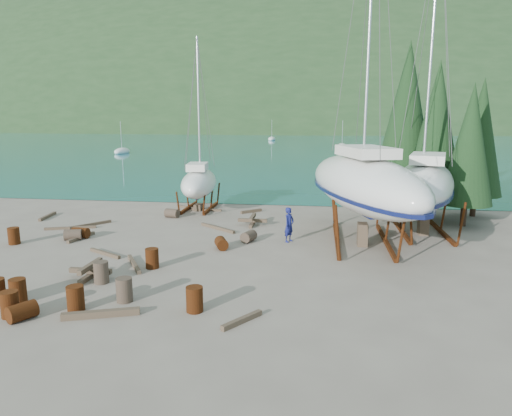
# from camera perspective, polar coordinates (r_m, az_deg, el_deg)

# --- Properties ---
(ground) EXTENTS (600.00, 600.00, 0.00)m
(ground) POSITION_cam_1_polar(r_m,az_deg,el_deg) (20.28, -7.54, -7.55)
(ground) COLOR #6B5F54
(ground) RESTS_ON ground
(bay_water) EXTENTS (700.00, 700.00, 0.00)m
(bay_water) POSITION_cam_1_polar(r_m,az_deg,el_deg) (333.59, 7.04, 10.14)
(bay_water) COLOR #175874
(bay_water) RESTS_ON ground
(far_hill) EXTENTS (800.00, 360.00, 110.00)m
(far_hill) POSITION_cam_1_polar(r_m,az_deg,el_deg) (338.58, 7.06, 10.15)
(far_hill) COLOR #1D351A
(far_hill) RESTS_ON ground
(far_house_left) EXTENTS (6.60, 5.60, 5.60)m
(far_house_left) POSITION_cam_1_polar(r_m,az_deg,el_deg) (218.47, -9.69, 10.24)
(far_house_left) COLOR beige
(far_house_left) RESTS_ON ground
(far_house_center) EXTENTS (6.60, 5.60, 5.60)m
(far_house_center) POSITION_cam_1_polar(r_m,az_deg,el_deg) (210.03, 0.95, 10.36)
(far_house_center) COLOR beige
(far_house_center) RESTS_ON ground
(far_house_right) EXTENTS (6.60, 5.60, 5.60)m
(far_house_right) POSITION_cam_1_polar(r_m,az_deg,el_deg) (209.98, 14.84, 9.99)
(far_house_right) COLOR beige
(far_house_right) RESTS_ON ground
(cypress_near_right) EXTENTS (3.60, 3.60, 10.00)m
(cypress_near_right) POSITION_cam_1_polar(r_m,az_deg,el_deg) (31.35, 21.57, 9.21)
(cypress_near_right) COLOR black
(cypress_near_right) RESTS_ON ground
(cypress_mid_right) EXTENTS (3.06, 3.06, 8.50)m
(cypress_mid_right) POSITION_cam_1_polar(r_m,az_deg,el_deg) (29.85, 25.16, 7.18)
(cypress_mid_right) COLOR black
(cypress_mid_right) RESTS_ON ground
(cypress_back_left) EXTENTS (4.14, 4.14, 11.50)m
(cypress_back_left) POSITION_cam_1_polar(r_m,az_deg,el_deg) (33.00, 18.29, 11.01)
(cypress_back_left) COLOR black
(cypress_back_left) RESTS_ON ground
(cypress_far_right) EXTENTS (3.24, 3.24, 9.00)m
(cypress_far_right) POSITION_cam_1_polar(r_m,az_deg,el_deg) (33.15, 26.18, 7.91)
(cypress_far_right) COLOR black
(cypress_far_right) RESTS_ON ground
(moored_boat_left) EXTENTS (2.00, 5.00, 6.05)m
(moored_boat_left) POSITION_cam_1_polar(r_m,az_deg,el_deg) (86.23, -16.41, 6.80)
(moored_boat_left) COLOR silver
(moored_boat_left) RESTS_ON ground
(moored_boat_mid) EXTENTS (2.00, 5.00, 6.05)m
(moored_boat_mid) POSITION_cam_1_polar(r_m,az_deg,el_deg) (98.79, 10.69, 7.58)
(moored_boat_mid) COLOR silver
(moored_boat_mid) RESTS_ON ground
(moored_boat_far) EXTENTS (2.00, 5.00, 6.05)m
(moored_boat_far) POSITION_cam_1_polar(r_m,az_deg,el_deg) (129.30, 1.98, 8.61)
(moored_boat_far) COLOR silver
(moored_boat_far) RESTS_ON ground
(large_sailboat_near) EXTENTS (7.11, 13.01, 19.66)m
(large_sailboat_near) POSITION_cam_1_polar(r_m,az_deg,el_deg) (24.24, 13.30, 3.05)
(large_sailboat_near) COLOR silver
(large_sailboat_near) RESTS_ON ground
(large_sailboat_far) EXTENTS (5.85, 11.30, 17.17)m
(large_sailboat_far) POSITION_cam_1_polar(r_m,az_deg,el_deg) (27.47, 20.26, 2.84)
(large_sailboat_far) COLOR silver
(large_sailboat_far) RESTS_ON ground
(small_sailboat_shore) EXTENTS (3.26, 7.65, 11.85)m
(small_sailboat_shore) POSITION_cam_1_polar(r_m,az_deg,el_deg) (32.64, -7.14, 3.19)
(small_sailboat_shore) COLOR silver
(small_sailboat_shore) RESTS_ON ground
(worker) EXTENTS (0.72, 0.81, 1.85)m
(worker) POSITION_cam_1_polar(r_m,az_deg,el_deg) (24.17, 4.17, -2.09)
(worker) COLOR navy
(worker) RESTS_ON ground
(drum_0) EXTENTS (0.58, 0.58, 0.88)m
(drum_0) POSITION_cam_1_polar(r_m,az_deg,el_deg) (18.57, -27.62, -9.15)
(drum_0) COLOR #512A0E
(drum_0) RESTS_ON ground
(drum_2) EXTENTS (0.92, 0.64, 0.58)m
(drum_2) POSITION_cam_1_polar(r_m,az_deg,el_deg) (26.77, -21.09, -2.91)
(drum_2) COLOR #512A0E
(drum_2) RESTS_ON ground
(drum_3) EXTENTS (0.58, 0.58, 0.88)m
(drum_3) POSITION_cam_1_polar(r_m,az_deg,el_deg) (17.03, -21.63, -10.45)
(drum_3) COLOR #512A0E
(drum_3) RESTS_ON ground
(drum_5) EXTENTS (0.58, 0.58, 0.88)m
(drum_5) POSITION_cam_1_polar(r_m,az_deg,el_deg) (17.26, -16.14, -9.79)
(drum_5) COLOR #2D2823
(drum_5) RESTS_ON ground
(drum_6) EXTENTS (0.87, 1.03, 0.58)m
(drum_6) POSITION_cam_1_polar(r_m,az_deg,el_deg) (23.01, -4.35, -4.43)
(drum_6) COLOR #512A0E
(drum_6) RESTS_ON ground
(drum_7) EXTENTS (0.58, 0.58, 0.88)m
(drum_7) POSITION_cam_1_polar(r_m,az_deg,el_deg) (15.94, -7.69, -11.23)
(drum_7) COLOR #512A0E
(drum_7) RESTS_ON ground
(drum_8) EXTENTS (0.58, 0.58, 0.88)m
(drum_8) POSITION_cam_1_polar(r_m,az_deg,el_deg) (26.92, -28.02, -3.09)
(drum_8) COLOR #512A0E
(drum_8) RESTS_ON ground
(drum_9) EXTENTS (1.00, 0.78, 0.58)m
(drum_9) POSITION_cam_1_polar(r_m,az_deg,el_deg) (30.53, -10.46, -0.64)
(drum_9) COLOR #2D2823
(drum_9) RESTS_ON ground
(drum_10) EXTENTS (0.58, 0.58, 0.88)m
(drum_10) POSITION_cam_1_polar(r_m,az_deg,el_deg) (17.44, -28.42, -10.53)
(drum_10) COLOR #512A0E
(drum_10) RESTS_ON ground
(drum_11) EXTENTS (0.85, 1.03, 0.58)m
(drum_11) POSITION_cam_1_polar(r_m,az_deg,el_deg) (24.25, -0.93, -3.57)
(drum_11) COLOR #2D2823
(drum_11) RESTS_ON ground
(drum_12) EXTENTS (0.95, 1.05, 0.58)m
(drum_12) POSITION_cam_1_polar(r_m,az_deg,el_deg) (17.06, -27.20, -11.44)
(drum_12) COLOR #512A0E
(drum_12) RESTS_ON ground
(drum_14) EXTENTS (0.58, 0.58, 0.88)m
(drum_14) POSITION_cam_1_polar(r_m,az_deg,el_deg) (20.60, -12.86, -6.15)
(drum_14) COLOR #512A0E
(drum_14) RESTS_ON ground
(drum_15) EXTENTS (1.02, 0.83, 0.58)m
(drum_15) POSITION_cam_1_polar(r_m,az_deg,el_deg) (26.49, -21.91, -3.12)
(drum_15) COLOR #2D2823
(drum_15) RESTS_ON ground
(drum_16) EXTENTS (0.58, 0.58, 0.88)m
(drum_16) POSITION_cam_1_polar(r_m,az_deg,el_deg) (19.36, -18.78, -7.62)
(drum_16) COLOR #2D2823
(drum_16) RESTS_ON ground
(timber_0) EXTENTS (2.10, 1.21, 0.14)m
(timber_0) POSITION_cam_1_polar(r_m,az_deg,el_deg) (33.30, -8.28, 0.04)
(timber_0) COLOR brown
(timber_0) RESTS_ON ground
(timber_2) EXTENTS (0.50, 2.30, 0.19)m
(timber_2) POSITION_cam_1_polar(r_m,az_deg,el_deg) (33.01, -24.61, -0.95)
(timber_2) COLOR brown
(timber_2) RESTS_ON ground
(timber_4) EXTENTS (0.55, 2.08, 0.17)m
(timber_4) POSITION_cam_1_polar(r_m,az_deg,el_deg) (26.62, -21.01, -3.44)
(timber_4) COLOR brown
(timber_4) RESTS_ON ground
(timber_5) EXTENTS (1.50, 2.26, 0.16)m
(timber_5) POSITION_cam_1_polar(r_m,az_deg,el_deg) (21.19, -15.01, -6.78)
(timber_5) COLOR brown
(timber_5) RESTS_ON ground
(timber_6) EXTENTS (1.37, 1.24, 0.19)m
(timber_6) POSITION_cam_1_polar(r_m,az_deg,el_deg) (31.63, -0.60, -0.40)
(timber_6) COLOR brown
(timber_6) RESTS_ON ground
(timber_7) EXTENTS (1.16, 1.49, 0.17)m
(timber_7) POSITION_cam_1_polar(r_m,az_deg,el_deg) (15.15, -1.76, -13.83)
(timber_7) COLOR brown
(timber_7) RESTS_ON ground
(timber_9) EXTENTS (2.19, 0.29, 0.15)m
(timber_9) POSITION_cam_1_polar(r_m,az_deg,el_deg) (32.37, -6.20, -0.23)
(timber_9) COLOR brown
(timber_9) RESTS_ON ground
(timber_10) EXTENTS (2.42, 1.92, 0.16)m
(timber_10) POSITION_cam_1_polar(r_m,az_deg,el_deg) (27.03, -4.83, -2.50)
(timber_10) COLOR brown
(timber_10) RESTS_ON ground
(timber_11) EXTENTS (2.03, 1.24, 0.15)m
(timber_11) POSITION_cam_1_polar(r_m,az_deg,el_deg) (23.22, -18.37, -5.39)
(timber_11) COLOR brown
(timber_11) RESTS_ON ground
(timber_15) EXTENTS (2.79, 1.09, 0.15)m
(timber_15) POSITION_cam_1_polar(r_m,az_deg,el_deg) (29.16, -22.18, -2.31)
(timber_15) COLOR brown
(timber_15) RESTS_ON ground
(timber_16) EXTENTS (2.44, 1.04, 0.23)m
(timber_16) POSITION_cam_1_polar(r_m,az_deg,el_deg) (16.34, -18.81, -12.42)
(timber_16) COLOR brown
(timber_16) RESTS_ON ground
(timber_17) EXTENTS (1.74, 2.20, 0.16)m
(timber_17) POSITION_cam_1_polar(r_m,az_deg,el_deg) (29.57, -19.97, -1.95)
(timber_17) COLOR brown
(timber_17) RESTS_ON ground
(timber_pile_fore) EXTENTS (1.80, 1.80, 0.60)m
(timber_pile_fore) POSITION_cam_1_polar(r_m,az_deg,el_deg) (20.15, -19.98, -7.38)
(timber_pile_fore) COLOR brown
(timber_pile_fore) RESTS_ON ground
(timber_pile_aft) EXTENTS (1.80, 1.80, 0.60)m
(timber_pile_aft) POSITION_cam_1_polar(r_m,az_deg,el_deg) (27.90, -0.45, -1.56)
(timber_pile_aft) COLOR brown
(timber_pile_aft) RESTS_ON ground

